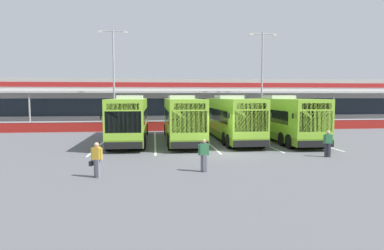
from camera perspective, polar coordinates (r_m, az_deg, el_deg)
name	(u,v)px	position (r m, az deg, el deg)	size (l,w,h in m)	color
ground_plane	(220,153)	(22.06, 4.78, -4.78)	(200.00, 200.00, 0.00)	#56565B
terminal_building	(184,101)	(48.42, -1.43, 4.12)	(70.00, 13.00, 6.00)	#B7B7B2
red_barrier_wall	(194,125)	(36.21, 0.31, -0.06)	(60.00, 0.40, 1.10)	maroon
coach_bus_leftmost	(130,120)	(27.92, -10.52, 0.90)	(2.99, 12.15, 3.78)	#8CC633
coach_bus_left_centre	(182,120)	(27.65, -1.70, 0.94)	(2.99, 12.15, 3.78)	#8CC633
coach_bus_centre	(231,119)	(28.51, 6.66, 1.03)	(2.99, 12.15, 3.78)	#8CC633
coach_bus_right_centre	(282,119)	(29.16, 15.03, 0.98)	(2.99, 12.15, 3.78)	#8CC633
bay_stripe_far_west	(103,142)	(27.88, -14.97, -2.88)	(0.14, 13.00, 0.01)	silver
bay_stripe_west	(155,142)	(27.57, -6.29, -2.82)	(0.14, 13.00, 0.01)	silver
bay_stripe_mid_west	(206,141)	(27.90, 2.38, -2.71)	(0.14, 13.00, 0.01)	silver
bay_stripe_centre	(255,140)	(28.84, 10.66, -2.54)	(0.14, 13.00, 0.01)	silver
bay_stripe_mid_east	(302,139)	(30.34, 18.27, -2.33)	(0.14, 13.00, 0.01)	silver
pedestrian_with_handbag	(96,159)	(16.02, -15.95, -5.55)	(0.64, 0.46, 1.62)	slate
pedestrian_in_dark_coat	(204,154)	(16.53, 2.01, -4.98)	(0.54, 0.33, 1.62)	slate
pedestrian_child	(328,143)	(22.12, 22.12, -2.81)	(0.54, 0.36, 1.62)	#33333D
lamp_post_west	(114,73)	(38.79, -13.17, 8.63)	(3.24, 0.28, 11.00)	#9E9EA3
lamp_post_centre	(262,74)	(40.19, 11.83, 8.52)	(3.24, 0.28, 11.00)	#9E9EA3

